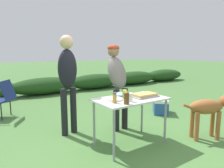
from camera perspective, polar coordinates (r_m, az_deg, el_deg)
The scene contains 15 objects.
ground_plane at distance 3.30m, azimuth 5.12°, elevation -16.70°, with size 60.00×60.00×0.00m, color #4C7A3D.
shrub_hedge at distance 7.30m, azimuth -18.44°, elevation -0.48°, with size 14.40×0.90×0.58m.
folding_table at distance 3.07m, azimuth 5.30°, elevation -5.49°, with size 1.10×0.64×0.74m.
food_tray at distance 3.18m, azimuth 9.21°, elevation -3.17°, with size 0.42×0.27×0.06m.
plate_stack at distance 2.93m, azimuth 0.64°, elevation -4.35°, with size 0.26×0.26×0.03m, color white.
mixing_bowl at distance 3.16m, azimuth 2.59°, elevation -2.99°, with size 0.22×0.22×0.07m, color #99B2CC.
paper_cup_stack at distance 2.85m, azimuth 5.14°, elevation -3.79°, with size 0.08×0.08×0.12m, color white.
spice_jar at distance 2.75m, azimuth 0.74°, elevation -3.99°, with size 0.06×0.06×0.15m.
beer_bottle at distance 2.69m, azimuth 4.17°, elevation -3.77°, with size 0.07×0.07×0.20m.
relish_jar at distance 3.00m, azimuth 3.61°, elevation -3.01°, with size 0.07×0.07×0.14m.
standing_person_in_olive_jacket at distance 3.69m, azimuth 1.48°, elevation 2.12°, with size 0.36×0.48×1.58m.
standing_person_in_red_jacket at distance 3.48m, azimuth -12.55°, elevation 2.48°, with size 0.39×0.31×1.72m.
dog at distance 3.68m, azimuth 25.96°, elevation -6.43°, with size 0.81×0.51×0.73m.
camp_chair_green_behind_table at distance 5.01m, azimuth -29.17°, elevation -3.24°, with size 0.75×0.71×0.83m.
cooler_box at distance 4.92m, azimuth 13.68°, elevation -6.11°, with size 0.56×0.57×0.34m.
Camera 1 is at (-1.88, -2.31, 1.43)m, focal length 32.00 mm.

